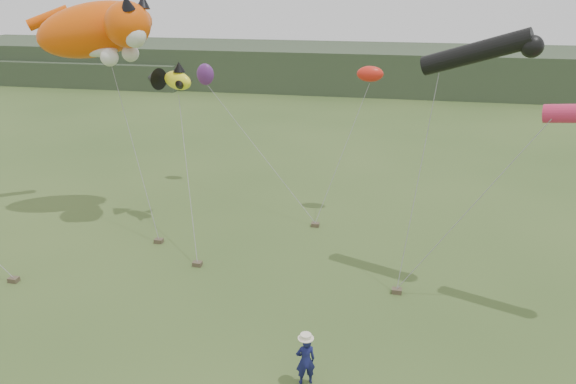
# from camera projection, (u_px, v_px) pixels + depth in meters

# --- Properties ---
(ground) EXTENTS (120.00, 120.00, 0.00)m
(ground) POSITION_uv_depth(u_px,v_px,m) (237.00, 343.00, 16.85)
(ground) COLOR #385123
(ground) RESTS_ON ground
(headland) EXTENTS (90.00, 13.00, 4.00)m
(headland) POSITION_uv_depth(u_px,v_px,m) (329.00, 67.00, 57.77)
(headland) COLOR #2D3D28
(headland) RESTS_ON ground
(festival_attendant) EXTENTS (0.62, 0.52, 1.45)m
(festival_attendant) POSITION_uv_depth(u_px,v_px,m) (306.00, 360.00, 14.93)
(festival_attendant) COLOR #14184E
(festival_attendant) RESTS_ON ground
(sandbag_anchors) EXTENTS (13.94, 7.27, 0.17)m
(sandbag_anchors) POSITION_uv_depth(u_px,v_px,m) (218.00, 258.00, 21.87)
(sandbag_anchors) COLOR brown
(sandbag_anchors) RESTS_ON ground
(cat_kite) EXTENTS (6.62, 4.00, 3.09)m
(cat_kite) POSITION_uv_depth(u_px,v_px,m) (102.00, 30.00, 23.72)
(cat_kite) COLOR #EB4F05
(cat_kite) RESTS_ON ground
(fish_kite) EXTENTS (2.57, 1.69, 1.24)m
(fish_kite) POSITION_uv_depth(u_px,v_px,m) (169.00, 79.00, 23.76)
(fish_kite) COLOR #FFF923
(fish_kite) RESTS_ON ground
(tube_kites) EXTENTS (6.92, 3.45, 2.78)m
(tube_kites) POSITION_uv_depth(u_px,v_px,m) (533.00, 75.00, 17.18)
(tube_kites) COLOR black
(tube_kites) RESTS_ON ground
(misc_kites) EXTENTS (9.55, 3.22, 1.56)m
(misc_kites) POSITION_uv_depth(u_px,v_px,m) (277.00, 74.00, 26.74)
(misc_kites) COLOR red
(misc_kites) RESTS_ON ground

